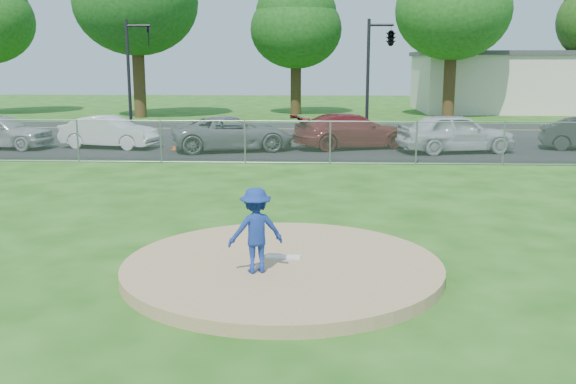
% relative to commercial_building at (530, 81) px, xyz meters
% --- Properties ---
extents(ground, '(120.00, 120.00, 0.00)m').
position_rel_commercial_building_xyz_m(ground, '(-16.00, -28.00, -2.16)').
color(ground, '#1B4F11').
rests_on(ground, ground).
extents(pitchers_mound, '(5.40, 5.40, 0.20)m').
position_rel_commercial_building_xyz_m(pitchers_mound, '(-16.00, -38.00, -2.06)').
color(pitchers_mound, '#A4805A').
rests_on(pitchers_mound, ground).
extents(pitching_rubber, '(0.60, 0.15, 0.04)m').
position_rel_commercial_building_xyz_m(pitching_rubber, '(-16.00, -37.80, -1.94)').
color(pitching_rubber, white).
rests_on(pitching_rubber, pitchers_mound).
extents(chain_link_fence, '(40.00, 0.06, 1.50)m').
position_rel_commercial_building_xyz_m(chain_link_fence, '(-16.00, -26.00, -1.41)').
color(chain_link_fence, gray).
rests_on(chain_link_fence, ground).
extents(parking_lot, '(50.00, 8.00, 0.01)m').
position_rel_commercial_building_xyz_m(parking_lot, '(-16.00, -21.50, -2.15)').
color(parking_lot, black).
rests_on(parking_lot, ground).
extents(street, '(60.00, 7.00, 0.01)m').
position_rel_commercial_building_xyz_m(street, '(-16.00, -14.00, -2.16)').
color(street, black).
rests_on(street, ground).
extents(commercial_building, '(16.40, 9.40, 4.30)m').
position_rel_commercial_building_xyz_m(commercial_building, '(0.00, 0.00, 0.00)').
color(commercial_building, beige).
rests_on(commercial_building, ground).
extents(tree_center, '(6.16, 6.16, 9.84)m').
position_rel_commercial_building_xyz_m(tree_center, '(-17.00, -4.00, 4.31)').
color(tree_center, '#332412').
rests_on(tree_center, ground).
extents(traffic_signal_left, '(1.28, 0.20, 5.60)m').
position_rel_commercial_building_xyz_m(traffic_signal_left, '(-24.76, -16.00, 1.20)').
color(traffic_signal_left, black).
rests_on(traffic_signal_left, ground).
extents(traffic_signal_center, '(1.42, 2.48, 5.60)m').
position_rel_commercial_building_xyz_m(traffic_signal_center, '(-12.03, -16.00, 2.45)').
color(traffic_signal_center, black).
rests_on(traffic_signal_center, ground).
extents(pitcher, '(1.01, 0.78, 1.38)m').
position_rel_commercial_building_xyz_m(pitcher, '(-16.39, -38.55, -1.27)').
color(pitcher, navy).
rests_on(pitcher, pitchers_mound).
extents(traffic_cone, '(0.34, 0.34, 0.67)m').
position_rel_commercial_building_xyz_m(traffic_cone, '(-21.21, -22.57, -1.82)').
color(traffic_cone, '#FB520D').
rests_on(traffic_cone, parking_lot).
extents(parked_car_silver, '(4.39, 2.13, 1.44)m').
position_rel_commercial_building_xyz_m(parked_car_silver, '(-28.57, -22.52, -1.43)').
color(parked_car_silver, '#ABABAF').
rests_on(parked_car_silver, parking_lot).
extents(parked_car_white, '(4.21, 2.15, 1.32)m').
position_rel_commercial_building_xyz_m(parked_car_white, '(-24.12, -22.16, -1.49)').
color(parked_car_white, silver).
rests_on(parked_car_white, parking_lot).
extents(parked_car_gray, '(5.35, 3.49, 1.37)m').
position_rel_commercial_building_xyz_m(parked_car_gray, '(-18.86, -22.67, -1.47)').
color(parked_car_gray, slate).
rests_on(parked_car_gray, parking_lot).
extents(parked_car_darkred, '(5.32, 3.52, 1.43)m').
position_rel_commercial_building_xyz_m(parked_car_darkred, '(-14.01, -21.73, -1.43)').
color(parked_car_darkred, maroon).
rests_on(parked_car_darkred, parking_lot).
extents(parked_car_pearl, '(4.85, 2.80, 1.55)m').
position_rel_commercial_building_xyz_m(parked_car_pearl, '(-9.99, -22.82, -1.37)').
color(parked_car_pearl, silver).
rests_on(parked_car_pearl, parking_lot).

